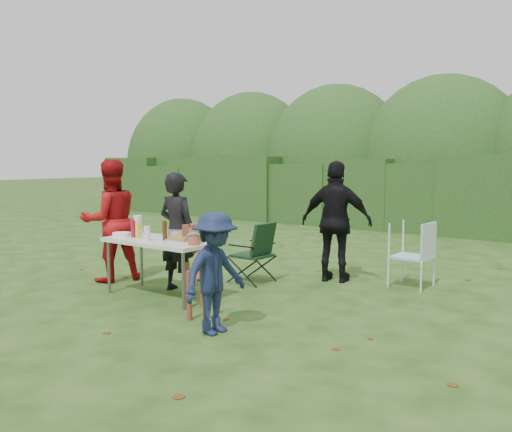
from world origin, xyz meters
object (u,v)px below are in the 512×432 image
Objects in this scene: folding_table at (160,244)px; beer_bottle at (165,231)px; person_cook at (177,232)px; camping_chair at (252,252)px; child at (215,273)px; lawn_chair at (412,254)px; person_red_jacket at (110,221)px; paper_towel_roll at (138,225)px; dog at (196,273)px; person_black_puffy at (336,222)px; ketchup_bottle at (133,229)px; mustard_bottle at (138,230)px.

folding_table is 6.25× the size of beer_bottle.
person_cook is 1.17m from camping_chair.
person_cook is 1.89m from child.
folding_table is 3.41m from lawn_chair.
person_red_jacket is 6.74× the size of paper_towel_roll.
paper_towel_roll is at bearing 71.22° from child.
dog is 1.13× the size of camping_chair.
camping_chair is at bearing 30.55° from child.
folding_table is at bearing 43.47° from person_black_puffy.
paper_towel_roll is (-0.66, 0.14, 0.01)m from beer_bottle.
child is 3.24m from lawn_chair.
child is at bearing 79.69° from person_black_puffy.
lawn_chair is at bearing 46.98° from beer_bottle.
child is at bearing -25.43° from beer_bottle.
dog is at bearing -9.46° from ketchup_bottle.
person_cook is 0.39m from beer_bottle.
paper_towel_roll is at bearing 167.50° from folding_table.
person_cook is 1.74× the size of lawn_chair.
dog is (0.89, -0.30, -0.21)m from folding_table.
lawn_chair is 3.52× the size of paper_towel_roll.
folding_table is at bearing 17.34° from mustard_bottle.
person_cook is 7.22× the size of ketchup_bottle.
person_red_jacket reaches higher than child.
beer_bottle is (-1.43, 0.68, 0.24)m from child.
person_black_puffy is at bearing 52.70° from mustard_bottle.
person_black_puffy reaches higher than paper_towel_roll.
child is 1.94m from mustard_bottle.
person_cook is at bearing 58.95° from child.
folding_table is at bearing 10.36° from ketchup_bottle.
person_black_puffy is 2.48m from beer_bottle.
person_cook is 1.22m from person_red_jacket.
person_black_puffy is at bearing 45.67° from paper_towel_roll.
ketchup_bottle is at bearing 46.12° from person_cook.
lawn_chair is 4.57× the size of mustard_bottle.
camping_chair is at bearing 145.35° from person_red_jacket.
folding_table is 1.64× the size of lawn_chair.
mustard_bottle is at bearing 39.31° from person_black_puffy.
ketchup_bottle is (-1.80, -2.19, -0.02)m from person_black_puffy.
paper_towel_roll is (-0.52, -0.23, 0.08)m from person_cook.
person_black_puffy is 2.83m from ketchup_bottle.
lawn_chair is 3.78m from ketchup_bottle.
child reaches higher than lawn_chair.
mustard_bottle is 0.41m from beer_bottle.
person_red_jacket is 4.27m from lawn_chair.
folding_table is 1.44m from camping_chair.
folding_table is 0.60m from paper_towel_roll.
lawn_chair is (1.94, 1.08, 0.02)m from camping_chair.
mustard_bottle is (-1.83, 0.60, 0.22)m from child.
person_cook is (-0.04, 0.35, 0.11)m from folding_table.
folding_table is 1.28m from person_red_jacket.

